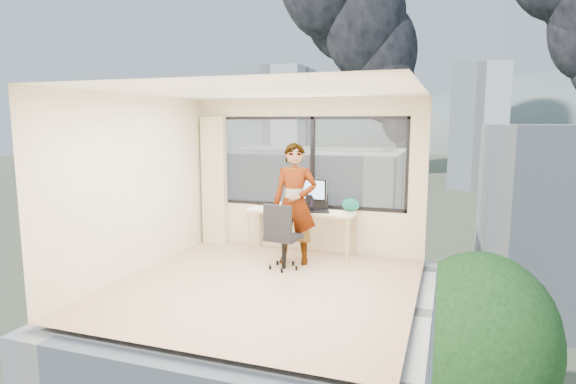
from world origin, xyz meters
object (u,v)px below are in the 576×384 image
at_px(chair, 284,235).
at_px(monitor, 311,194).
at_px(game_console, 283,205).
at_px(desk, 301,232).
at_px(person, 295,204).
at_px(laptop, 317,204).
at_px(handbag, 351,205).

bearing_deg(chair, monitor, 87.36).
distance_m(monitor, game_console, 0.61).
height_order(desk, game_console, game_console).
distance_m(person, laptop, 0.52).
bearing_deg(handbag, laptop, -175.12).
distance_m(chair, game_console, 1.19).
bearing_deg(handbag, person, -156.46).
xyz_separation_m(desk, game_console, (-0.40, 0.24, 0.41)).
height_order(chair, monitor, monitor).
xyz_separation_m(laptop, handbag, (0.50, 0.22, -0.01)).
relative_size(desk, chair, 1.74).
bearing_deg(desk, chair, -90.11).
relative_size(desk, monitor, 3.36).
xyz_separation_m(chair, monitor, (0.15, 0.94, 0.50)).
xyz_separation_m(game_console, handbag, (1.20, -0.06, 0.08)).
bearing_deg(chair, handbag, 58.51).
relative_size(monitor, handbag, 1.87).
xyz_separation_m(person, monitor, (0.09, 0.59, 0.07)).
xyz_separation_m(desk, laptop, (0.30, -0.04, 0.50)).
bearing_deg(game_console, chair, -73.35).
bearing_deg(chair, game_console, 116.41).
relative_size(laptop, handbag, 1.39).
relative_size(chair, person, 0.55).
relative_size(person, monitor, 3.53).
bearing_deg(handbag, monitor, 169.00).
xyz_separation_m(monitor, laptop, (0.15, -0.13, -0.15)).
xyz_separation_m(desk, monitor, (0.15, 0.09, 0.64)).
relative_size(monitor, laptop, 1.35).
bearing_deg(monitor, handbag, 11.73).
height_order(desk, chair, chair).
height_order(monitor, game_console, monitor).
relative_size(chair, laptop, 2.60).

